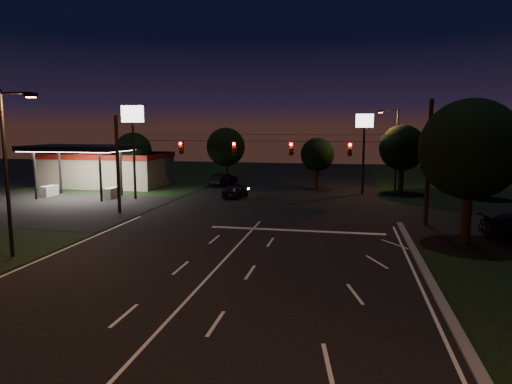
% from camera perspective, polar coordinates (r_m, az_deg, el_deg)
% --- Properties ---
extents(ground, '(140.00, 140.00, 0.00)m').
position_cam_1_polar(ground, '(21.33, -6.71, -11.27)').
color(ground, black).
rests_on(ground, ground).
extents(cross_street_left, '(20.00, 16.00, 0.02)m').
position_cam_1_polar(cross_street_left, '(44.44, -25.22, -1.79)').
color(cross_street_left, black).
rests_on(cross_street_left, ground).
extents(edge_line_right, '(0.14, 40.00, 0.01)m').
position_cam_1_polar(edge_line_right, '(15.27, 24.28, -20.17)').
color(edge_line_right, silver).
rests_on(edge_line_right, ground).
extents(center_line, '(0.14, 40.00, 0.01)m').
position_cam_1_polar(center_line, '(16.17, -13.61, -18.00)').
color(center_line, silver).
rests_on(center_line, ground).
extents(stop_bar, '(12.00, 0.50, 0.01)m').
position_cam_1_polar(stop_bar, '(31.59, 5.01, -4.81)').
color(stop_bar, silver).
rests_on(stop_bar, ground).
extents(utility_pole_right, '(0.30, 0.30, 9.00)m').
position_cam_1_polar(utility_pole_right, '(35.30, 20.38, -3.93)').
color(utility_pole_right, black).
rests_on(utility_pole_right, ground).
extents(utility_pole_left, '(0.28, 0.28, 8.00)m').
position_cam_1_polar(utility_pole_left, '(39.35, -16.66, -2.55)').
color(utility_pole_left, black).
rests_on(utility_pole_left, ground).
extents(signal_span, '(24.00, 0.40, 1.56)m').
position_cam_1_polar(signal_span, '(34.69, 0.81, 5.56)').
color(signal_span, black).
rests_on(signal_span, ground).
extents(gas_station, '(14.20, 16.10, 5.25)m').
position_cam_1_polar(gas_station, '(57.14, -18.32, 3.03)').
color(gas_station, gray).
rests_on(gas_station, ground).
extents(pole_sign_left_near, '(2.20, 0.30, 9.10)m').
position_cam_1_polar(pole_sign_left_near, '(45.85, -15.14, 7.76)').
color(pole_sign_left_near, black).
rests_on(pole_sign_left_near, ground).
extents(pole_sign_right, '(1.80, 0.30, 8.40)m').
position_cam_1_polar(pole_sign_right, '(49.14, 13.37, 6.96)').
color(pole_sign_right, black).
rests_on(pole_sign_right, ground).
extents(street_light_left, '(2.20, 0.35, 9.00)m').
position_cam_1_polar(street_light_left, '(27.51, -28.42, 3.35)').
color(street_light_left, black).
rests_on(street_light_left, ground).
extents(street_light_right_far, '(2.20, 0.35, 9.00)m').
position_cam_1_polar(street_light_right_far, '(51.38, 16.88, 5.76)').
color(street_light_right_far, black).
rests_on(street_light_right_far, ground).
extents(tree_right_near, '(6.00, 6.00, 8.76)m').
position_cam_1_polar(tree_right_near, '(30.18, 25.21, 4.73)').
color(tree_right_near, black).
rests_on(tree_right_near, ground).
extents(tree_far_a, '(4.20, 4.20, 6.42)m').
position_cam_1_polar(tree_far_a, '(54.96, -15.01, 4.94)').
color(tree_far_a, black).
rests_on(tree_far_a, ground).
extents(tree_far_b, '(4.60, 4.60, 6.98)m').
position_cam_1_polar(tree_far_b, '(55.17, -3.74, 5.58)').
color(tree_far_b, black).
rests_on(tree_far_b, ground).
extents(tree_far_c, '(3.80, 3.80, 5.86)m').
position_cam_1_polar(tree_far_c, '(52.41, 7.70, 4.61)').
color(tree_far_c, black).
rests_on(tree_far_c, ground).
extents(tree_far_d, '(4.80, 4.80, 7.30)m').
position_cam_1_polar(tree_far_d, '(50.61, 17.84, 5.22)').
color(tree_far_d, black).
rests_on(tree_far_d, ground).
extents(tree_far_e, '(4.00, 4.00, 6.18)m').
position_cam_1_polar(tree_far_e, '(50.22, 27.18, 3.88)').
color(tree_far_e, black).
rests_on(tree_far_e, ground).
extents(car_oncoming_a, '(2.25, 4.12, 1.33)m').
position_cam_1_polar(car_oncoming_a, '(45.78, -2.60, 0.10)').
color(car_oncoming_a, black).
rests_on(car_oncoming_a, ground).
extents(car_oncoming_b, '(2.69, 4.64, 1.45)m').
position_cam_1_polar(car_oncoming_b, '(56.21, -4.04, 1.64)').
color(car_oncoming_b, black).
rests_on(car_oncoming_b, ground).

